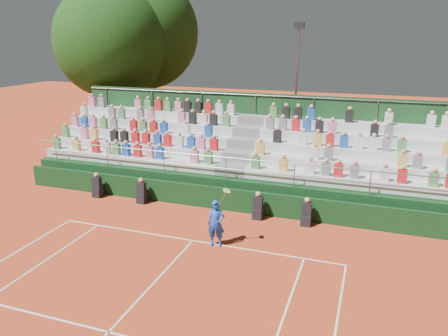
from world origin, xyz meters
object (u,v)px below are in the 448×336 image
(tree_east, at_px, (142,33))
(floodlight_mast, at_px, (297,80))
(tree_west, at_px, (111,42))
(tennis_player, at_px, (216,223))

(tree_east, bearing_deg, floodlight_mast, -4.57)
(tree_east, xyz_separation_m, floodlight_mast, (10.96, -0.87, -2.75))
(tree_east, bearing_deg, tree_west, -104.16)
(tree_west, relative_size, floodlight_mast, 1.31)
(floodlight_mast, bearing_deg, tennis_player, -91.09)
(floodlight_mast, bearing_deg, tree_west, -170.85)
(tennis_player, height_order, floodlight_mast, floodlight_mast)
(tree_west, distance_m, floodlight_mast, 12.00)
(tree_west, bearing_deg, tennis_player, -45.68)
(tennis_player, distance_m, floodlight_mast, 14.07)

